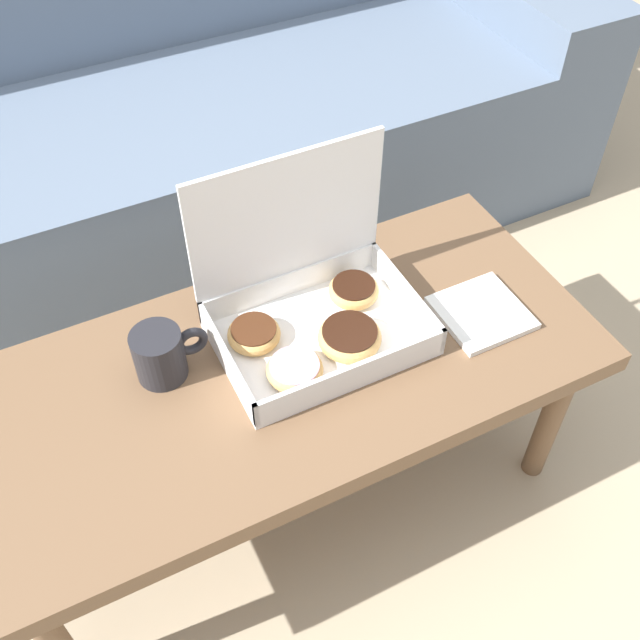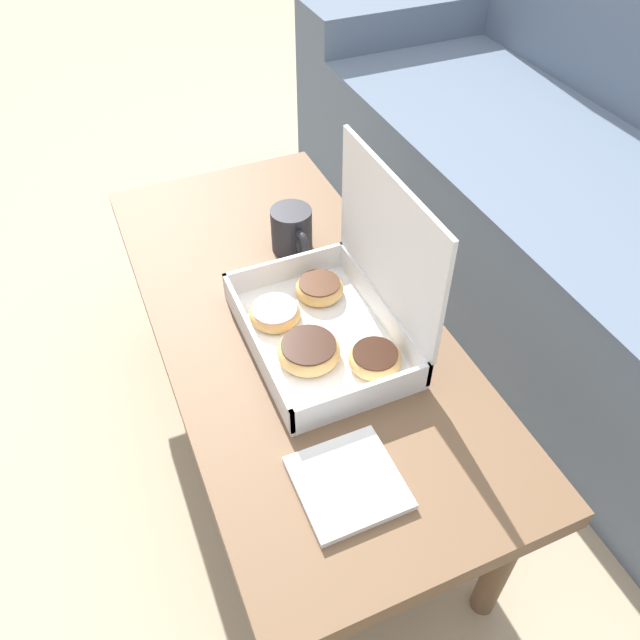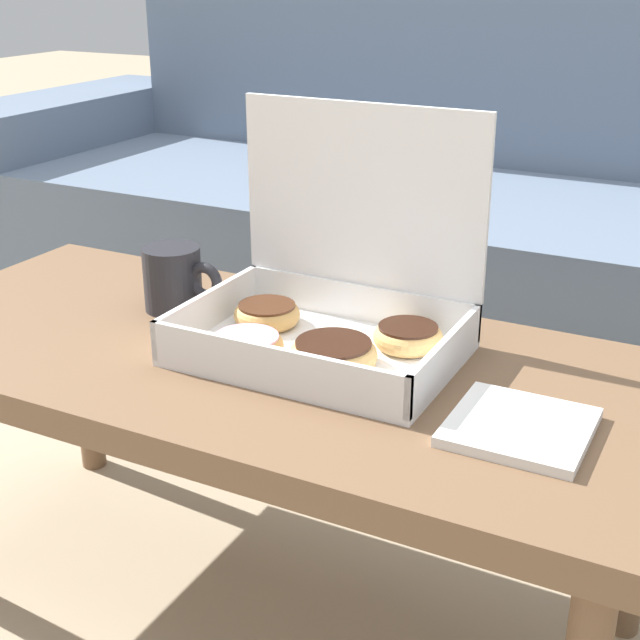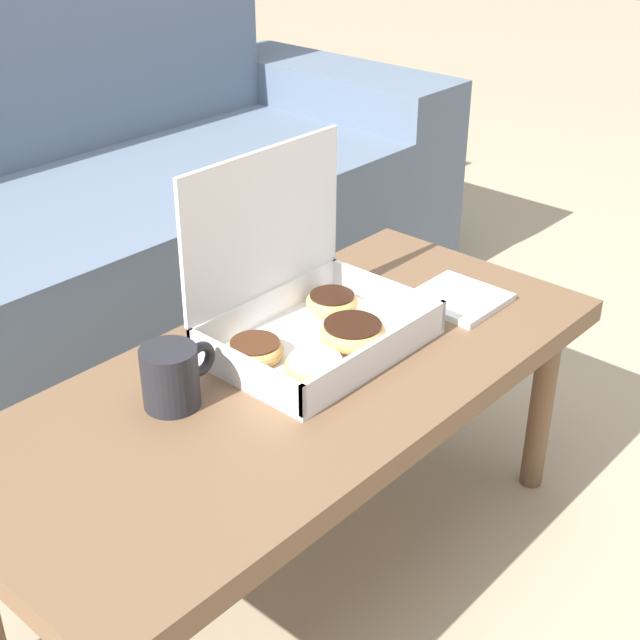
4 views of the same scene
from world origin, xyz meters
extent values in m
plane|color=tan|center=(0.00, 0.00, 0.00)|extent=(12.00, 12.00, 0.00)
cube|color=slate|center=(0.00, 0.64, 0.22)|extent=(1.91, 0.57, 0.44)
cube|color=slate|center=(0.00, 1.02, 0.47)|extent=(1.91, 0.20, 0.94)
cube|color=slate|center=(-1.07, 0.74, 0.28)|extent=(0.24, 0.77, 0.55)
cube|color=brown|center=(0.00, -0.13, 0.39)|extent=(1.08, 0.49, 0.04)
cylinder|color=brown|center=(-0.48, 0.05, 0.18)|extent=(0.04, 0.04, 0.37)
cylinder|color=brown|center=(0.48, 0.05, 0.18)|extent=(0.04, 0.04, 0.37)
cube|color=white|center=(0.08, -0.11, 0.41)|extent=(0.35, 0.24, 0.01)
cube|color=white|center=(0.08, -0.23, 0.44)|extent=(0.35, 0.01, 0.05)
cube|color=white|center=(0.08, 0.01, 0.44)|extent=(0.35, 0.01, 0.05)
cube|color=white|center=(-0.09, -0.11, 0.44)|extent=(0.01, 0.24, 0.05)
cube|color=white|center=(0.25, -0.11, 0.44)|extent=(0.01, 0.24, 0.05)
cube|color=white|center=(0.08, 0.01, 0.59)|extent=(0.35, 0.01, 0.24)
torus|color=tan|center=(0.12, -0.14, 0.43)|extent=(0.11, 0.11, 0.03)
cylinder|color=black|center=(0.12, -0.14, 0.44)|extent=(0.09, 0.09, 0.01)
torus|color=tan|center=(-0.02, -0.06, 0.43)|extent=(0.09, 0.09, 0.03)
cylinder|color=#472614|center=(-0.02, -0.06, 0.44)|extent=(0.08, 0.08, 0.01)
torus|color=tan|center=(0.18, -0.05, 0.43)|extent=(0.09, 0.09, 0.03)
cylinder|color=black|center=(0.18, -0.05, 0.44)|extent=(0.08, 0.08, 0.01)
torus|color=tan|center=(0.01, -0.16, 0.43)|extent=(0.09, 0.09, 0.03)
cylinder|color=pink|center=(0.01, -0.16, 0.43)|extent=(0.08, 0.08, 0.01)
cylinder|color=#232328|center=(-0.18, -0.06, 0.45)|extent=(0.08, 0.08, 0.09)
torus|color=#232328|center=(-0.13, -0.06, 0.46)|extent=(0.06, 0.02, 0.06)
cube|color=white|center=(0.36, -0.18, 0.41)|extent=(0.15, 0.15, 0.01)
camera|label=1|loc=(-0.29, -0.86, 1.38)|focal=42.00mm
camera|label=2|loc=(0.78, -0.41, 1.21)|focal=35.00mm
camera|label=3|loc=(0.56, -1.03, 0.88)|focal=50.00mm
camera|label=4|loc=(-0.84, -0.94, 1.14)|focal=50.00mm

